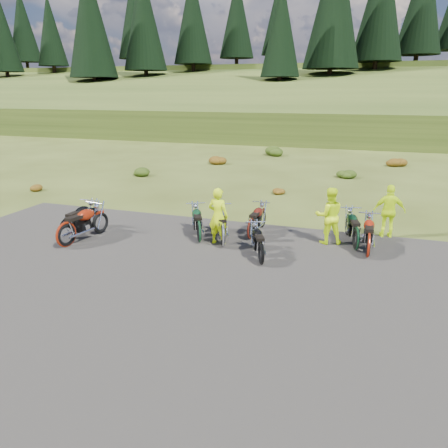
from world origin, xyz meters
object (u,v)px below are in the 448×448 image
(motorcycle_3, at_px, (223,247))
(motorcycle_7, at_px, (355,251))
(person_middle, at_px, (218,217))
(motorcycle_0, at_px, (69,241))

(motorcycle_3, distance_m, motorcycle_7, 4.22)
(motorcycle_3, distance_m, person_middle, 0.99)
(motorcycle_7, bearing_deg, person_middle, 87.44)
(motorcycle_7, xyz_separation_m, person_middle, (-4.33, -0.83, 0.94))
(motorcycle_0, bearing_deg, motorcycle_7, -75.44)
(person_middle, bearing_deg, motorcycle_7, -162.46)
(motorcycle_7, height_order, person_middle, person_middle)
(motorcycle_0, distance_m, motorcycle_3, 5.27)
(motorcycle_3, relative_size, motorcycle_7, 1.04)
(motorcycle_0, xyz_separation_m, motorcycle_7, (9.25, 2.14, 0.00))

